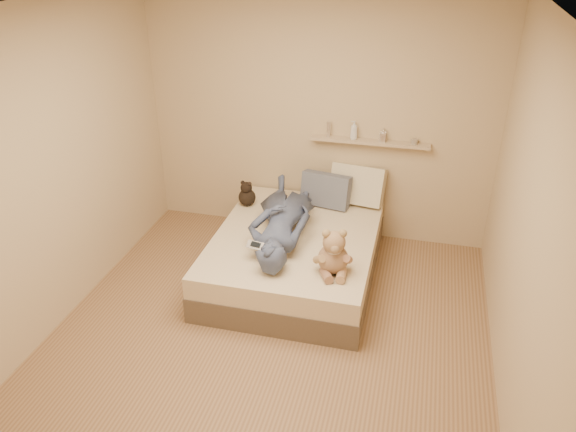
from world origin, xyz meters
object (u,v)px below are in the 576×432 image
(bed, at_px, (295,255))
(pillow_cream, at_px, (357,185))
(dark_plush, at_px, (247,195))
(person, at_px, (282,218))
(wall_shelf, at_px, (370,142))
(teddy_bear, at_px, (333,255))
(pillow_grey, at_px, (326,190))
(game_console, at_px, (256,245))

(bed, distance_m, pillow_cream, 1.04)
(pillow_cream, bearing_deg, dark_plush, -162.45)
(person, relative_size, wall_shelf, 1.25)
(dark_plush, xyz_separation_m, person, (0.51, -0.51, 0.06))
(pillow_cream, height_order, person, pillow_cream)
(teddy_bear, xyz_separation_m, pillow_grey, (-0.30, 1.23, -0.00))
(game_console, bearing_deg, dark_plush, 112.03)
(teddy_bear, relative_size, person, 0.28)
(bed, height_order, person, person)
(pillow_grey, bearing_deg, dark_plush, -165.37)
(teddy_bear, relative_size, pillow_cream, 0.77)
(teddy_bear, distance_m, wall_shelf, 1.52)
(teddy_bear, relative_size, dark_plush, 1.54)
(bed, height_order, dark_plush, dark_plush)
(pillow_grey, distance_m, wall_shelf, 0.66)
(bed, bearing_deg, game_console, -114.12)
(dark_plush, height_order, person, person)
(game_console, relative_size, person, 0.12)
(person, bearing_deg, game_console, 72.07)
(teddy_bear, bearing_deg, person, 138.31)
(pillow_grey, relative_size, person, 0.33)
(game_console, distance_m, pillow_cream, 1.51)
(pillow_cream, bearing_deg, teddy_bear, -90.38)
(pillow_grey, bearing_deg, pillow_cream, 24.64)
(pillow_grey, bearing_deg, wall_shelf, 29.16)
(teddy_bear, distance_m, person, 0.77)
(pillow_cream, relative_size, person, 0.37)
(bed, xyz_separation_m, pillow_grey, (0.16, 0.69, 0.40))
(dark_plush, height_order, wall_shelf, wall_shelf)
(game_console, bearing_deg, person, 77.45)
(bed, distance_m, dark_plush, 0.87)
(person, bearing_deg, dark_plush, -50.44)
(teddy_bear, bearing_deg, pillow_grey, 103.57)
(teddy_bear, bearing_deg, game_console, 177.62)
(teddy_bear, bearing_deg, wall_shelf, 86.18)
(pillow_cream, distance_m, wall_shelf, 0.47)
(pillow_cream, bearing_deg, person, -124.26)
(wall_shelf, bearing_deg, game_console, -118.75)
(person, bearing_deg, bed, -173.38)
(bed, relative_size, pillow_cream, 3.45)
(teddy_bear, relative_size, wall_shelf, 0.35)
(pillow_cream, relative_size, pillow_grey, 1.10)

